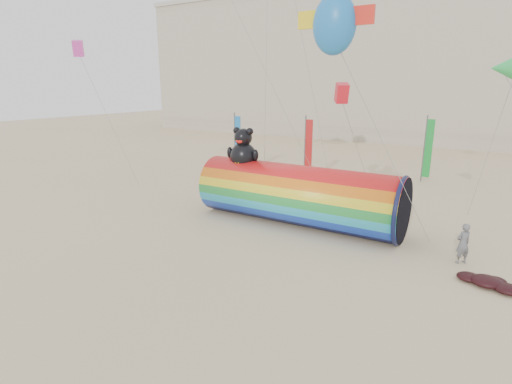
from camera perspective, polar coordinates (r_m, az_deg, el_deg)
The scene contains 6 objects.
ground at distance 19.18m, azimuth -3.66°, elevation -7.73°, with size 160.00×160.00×0.00m, color #CCB58C.
hotel_building at distance 64.39m, azimuth 11.88°, elevation 17.32°, with size 60.40×15.40×20.60m.
windsock_assembly at distance 21.83m, azimuth 5.96°, elevation -0.18°, with size 11.22×3.42×5.17m.
kite_handler at distance 19.24m, azimuth 27.47°, elevation -6.55°, with size 0.65×0.43×1.79m, color slate.
fabric_bundle at distance 17.87m, azimuth 30.71°, elevation -11.12°, with size 2.62×1.35×0.41m.
festival_banners at distance 32.41m, azimuth 9.32°, elevation 6.37°, with size 14.90×5.38×5.20m.
Camera 1 is at (10.28, -14.39, 7.42)m, focal length 28.00 mm.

